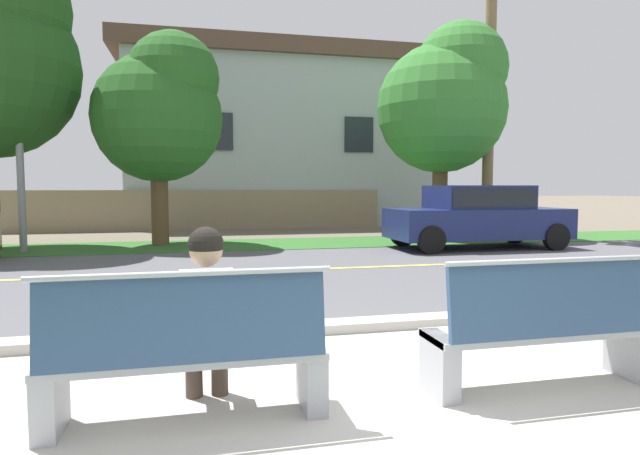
{
  "coord_description": "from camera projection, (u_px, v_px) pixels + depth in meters",
  "views": [
    {
      "loc": [
        -1.22,
        -2.91,
        1.5
      ],
      "look_at": [
        0.3,
        3.52,
        1.0
      ],
      "focal_mm": 30.0,
      "sensor_mm": 36.0,
      "label": 1
    }
  ],
  "objects": [
    {
      "name": "bench_right",
      "position": [
        546.0,
        330.0,
        3.91
      ],
      "size": [
        1.76,
        0.48,
        1.01
      ],
      "color": "#9EA0A8",
      "rests_on": "ground_plane"
    },
    {
      "name": "street_asphalt",
      "position": [
        265.0,
        271.0,
        9.52
      ],
      "size": [
        52.0,
        8.0,
        0.01
      ],
      "primitive_type": "cube",
      "color": "#515156",
      "rests_on": "ground_plane"
    },
    {
      "name": "garden_wall",
      "position": [
        200.0,
        210.0,
        18.7
      ],
      "size": [
        13.0,
        0.36,
        1.4
      ],
      "primitive_type": "cube",
      "color": "gray",
      "rests_on": "ground_plane"
    },
    {
      "name": "curb_edge",
      "position": [
        318.0,
        328.0,
        5.49
      ],
      "size": [
        44.0,
        0.3,
        0.11
      ],
      "primitive_type": "cube",
      "color": "#ADA89E",
      "rests_on": "ground_plane"
    },
    {
      "name": "streetlamp",
      "position": [
        19.0,
        77.0,
        12.23
      ],
      "size": [
        0.24,
        2.1,
        7.04
      ],
      "color": "gray",
      "rests_on": "ground_plane"
    },
    {
      "name": "bench_left",
      "position": [
        187.0,
        356.0,
        3.33
      ],
      "size": [
        1.76,
        0.48,
        1.01
      ],
      "color": "#9EA0A8",
      "rests_on": "ground_plane"
    },
    {
      "name": "ground_plane",
      "position": [
        256.0,
        260.0,
        10.98
      ],
      "size": [
        140.0,
        140.0,
        0.0
      ],
      "primitive_type": "plane",
      "color": "#665B4C"
    },
    {
      "name": "shade_tree_left",
      "position": [
        162.0,
        108.0,
        13.51
      ],
      "size": [
        3.26,
        3.26,
        5.37
      ],
      "color": "brown",
      "rests_on": "ground_plane"
    },
    {
      "name": "sidewalk_pavement",
      "position": [
        383.0,
        409.0,
        3.6
      ],
      "size": [
        44.0,
        3.6,
        0.01
      ],
      "primitive_type": "cube",
      "color": "#B7B2A8",
      "rests_on": "ground_plane"
    },
    {
      "name": "far_verge_grass",
      "position": [
        243.0,
        245.0,
        13.89
      ],
      "size": [
        48.0,
        2.8,
        0.02
      ],
      "primitive_type": "cube",
      "color": "#2D6026",
      "rests_on": "ground_plane"
    },
    {
      "name": "shade_tree_centre",
      "position": [
        446.0,
        99.0,
        16.03
      ],
      "size": [
        3.87,
        3.87,
        6.38
      ],
      "color": "brown",
      "rests_on": "ground_plane"
    },
    {
      "name": "house_across_street",
      "position": [
        277.0,
        140.0,
        22.33
      ],
      "size": [
        12.42,
        6.91,
        6.86
      ],
      "color": "#A3ADB2",
      "rests_on": "ground_plane"
    },
    {
      "name": "road_centre_line",
      "position": [
        265.0,
        271.0,
        9.52
      ],
      "size": [
        48.0,
        0.14,
        0.01
      ],
      "primitive_type": "cube",
      "color": "#E0CC4C",
      "rests_on": "ground_plane"
    },
    {
      "name": "seated_person_white",
      "position": [
        207.0,
        313.0,
        3.5
      ],
      "size": [
        0.52,
        0.68,
        1.25
      ],
      "color": "#47382D",
      "rests_on": "ground_plane"
    },
    {
      "name": "car_navy_near",
      "position": [
        477.0,
        214.0,
        13.05
      ],
      "size": [
        4.3,
        1.86,
        1.54
      ],
      "color": "navy",
      "rests_on": "ground_plane"
    }
  ]
}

